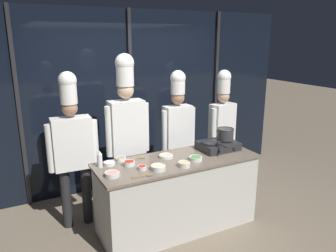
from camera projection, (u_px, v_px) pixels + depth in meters
The scene contains 22 objects.
ground_plane at pixel (177, 226), 4.10m from camera, with size 24.00×24.00×0.00m, color #7F705B.
window_wall_back at pixel (130, 101), 5.04m from camera, with size 5.55×0.09×2.70m.
demo_counter at pixel (178, 194), 3.99m from camera, with size 1.96×0.72×0.90m.
portable_stove at pixel (218, 145), 4.20m from camera, with size 0.48×0.39×0.11m.
frying_pan at pixel (211, 141), 4.13m from camera, with size 0.26×0.45×0.04m.
stock_pot at pixel (225, 134), 4.22m from camera, with size 0.24×0.22×0.15m.
squeeze_bottle_clear at pixel (100, 159), 3.62m from camera, with size 0.06×0.06×0.20m.
prep_bowl_rice at pixel (109, 163), 3.69m from camera, with size 0.13×0.13×0.04m.
prep_bowl_scallions at pixel (196, 158), 3.83m from camera, with size 0.15×0.15×0.05m.
prep_bowl_chicken at pixel (166, 156), 3.92m from camera, with size 0.17×0.17×0.04m.
prep_bowl_shrimp at pixel (112, 174), 3.39m from camera, with size 0.16×0.16×0.05m.
prep_bowl_noodles at pixel (158, 167), 3.55m from camera, with size 0.16×0.16×0.06m.
prep_bowl_mushrooms at pixel (121, 159), 3.81m from camera, with size 0.12×0.12×0.04m.
prep_bowl_bell_pepper at pixel (142, 167), 3.57m from camera, with size 0.10×0.10×0.04m.
prep_bowl_chili_flakes at pixel (129, 163), 3.68m from camera, with size 0.14×0.14×0.05m.
prep_bowl_ginger at pixel (184, 164), 3.65m from camera, with size 0.14×0.14×0.06m.
serving_spoon_slotted at pixel (140, 158), 3.90m from camera, with size 0.23×0.05×0.02m.
serving_spoon_solid at pixel (147, 175), 3.40m from camera, with size 0.23×0.06×0.02m.
chef_head at pixel (72, 143), 3.88m from camera, with size 0.60×0.26×1.93m.
chef_sous at pixel (127, 124), 4.11m from camera, with size 0.57×0.23×2.11m.
chef_line at pixel (178, 126), 4.54m from camera, with size 0.51×0.21×1.87m.
chef_pastry at pixel (222, 122), 4.92m from camera, with size 0.51×0.27×1.84m.
Camera 1 is at (-1.79, -3.16, 2.29)m, focal length 35.00 mm.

